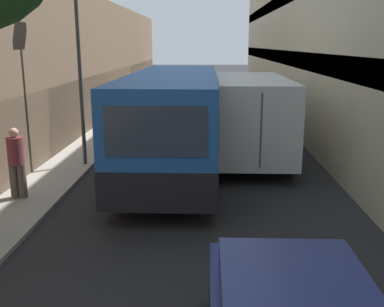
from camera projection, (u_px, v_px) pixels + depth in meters
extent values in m
plane|color=#232326|center=(199.00, 167.00, 14.76)|extent=(150.00, 150.00, 0.00)
cube|color=#9E998E|center=(69.00, 165.00, 14.90)|extent=(1.63, 60.00, 0.10)
cube|color=brown|center=(0.00, 71.00, 14.24)|extent=(2.40, 60.00, 6.23)
cube|color=black|center=(26.00, 129.00, 14.66)|extent=(1.08, 60.00, 2.49)
cube|color=#333D47|center=(350.00, 66.00, 13.82)|extent=(1.08, 60.00, 0.70)
cube|color=navy|center=(297.00, 302.00, 4.93)|extent=(1.67, 2.28, 0.46)
cube|color=#1E519E|center=(174.00, 115.00, 14.22)|extent=(2.59, 10.13, 2.65)
cube|color=black|center=(174.00, 142.00, 14.42)|extent=(2.62, 10.15, 0.90)
cube|color=#2D3847|center=(174.00, 103.00, 14.12)|extent=(2.63, 9.32, 0.85)
cube|color=#2D3847|center=(155.00, 131.00, 9.18)|extent=(2.13, 0.04, 1.06)
cylinder|color=black|center=(151.00, 134.00, 17.60)|extent=(0.24, 1.00, 1.00)
cylinder|color=black|center=(209.00, 135.00, 17.52)|extent=(0.24, 1.00, 1.00)
cylinder|color=black|center=(121.00, 182.00, 11.50)|extent=(0.24, 1.00, 1.00)
cylinder|color=black|center=(210.00, 183.00, 11.42)|extent=(0.24, 1.00, 1.00)
cube|color=silver|center=(241.00, 104.00, 19.58)|extent=(2.25, 2.42, 2.01)
cube|color=silver|center=(251.00, 114.00, 15.33)|extent=(2.34, 6.22, 2.44)
cube|color=#4C4C4C|center=(261.00, 131.00, 12.31)|extent=(0.05, 0.02, 2.07)
cylinder|color=black|center=(217.00, 125.00, 19.84)|extent=(0.22, 0.96, 0.96)
cylinder|color=black|center=(265.00, 125.00, 19.76)|extent=(0.22, 0.96, 0.96)
cylinder|color=black|center=(221.00, 158.00, 13.98)|extent=(0.22, 0.96, 0.96)
cylinder|color=black|center=(289.00, 159.00, 13.91)|extent=(0.22, 0.96, 0.96)
cube|color=silver|center=(180.00, 95.00, 25.43)|extent=(1.89, 4.56, 1.81)
cube|color=#2D3847|center=(182.00, 86.00, 27.24)|extent=(1.51, 0.04, 0.63)
cylinder|color=black|center=(167.00, 106.00, 26.95)|extent=(0.16, 0.64, 0.64)
cylinder|color=black|center=(196.00, 106.00, 26.89)|extent=(0.16, 0.64, 0.64)
cylinder|color=black|center=(163.00, 113.00, 24.38)|extent=(0.16, 0.64, 0.64)
cylinder|color=black|center=(194.00, 113.00, 24.32)|extent=(0.16, 0.64, 0.64)
cylinder|color=brown|center=(14.00, 181.00, 11.48)|extent=(0.20, 0.20, 0.88)
cylinder|color=brown|center=(22.00, 181.00, 11.47)|extent=(0.20, 0.20, 0.88)
cylinder|color=brown|center=(15.00, 151.00, 11.29)|extent=(0.40, 0.40, 0.70)
sphere|color=tan|center=(14.00, 133.00, 11.18)|extent=(0.24, 0.24, 0.24)
cylinder|color=#38383D|center=(80.00, 71.00, 14.09)|extent=(0.12, 0.12, 6.02)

